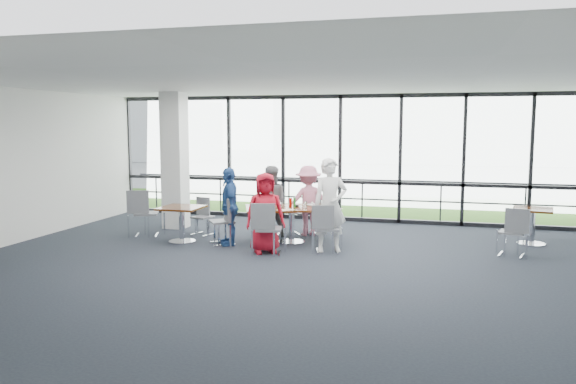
% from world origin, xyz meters
% --- Properties ---
extents(floor, '(12.00, 10.00, 0.02)m').
position_xyz_m(floor, '(0.00, 0.00, -0.01)').
color(floor, '#1E222D').
rests_on(floor, ground).
extents(ceiling, '(12.00, 10.00, 0.04)m').
position_xyz_m(ceiling, '(0.00, 0.00, 3.20)').
color(ceiling, silver).
rests_on(ceiling, ground).
extents(wall_front, '(12.00, 0.10, 3.20)m').
position_xyz_m(wall_front, '(0.00, -5.00, 1.60)').
color(wall_front, silver).
rests_on(wall_front, ground).
extents(curtain_wall_back, '(12.00, 0.10, 3.20)m').
position_xyz_m(curtain_wall_back, '(0.00, 5.00, 1.60)').
color(curtain_wall_back, white).
rests_on(curtain_wall_back, ground).
extents(structural_column, '(0.50, 0.50, 3.20)m').
position_xyz_m(structural_column, '(-3.60, 3.00, 1.60)').
color(structural_column, silver).
rests_on(structural_column, ground).
extents(apron, '(80.00, 70.00, 0.02)m').
position_xyz_m(apron, '(0.00, 10.00, -0.02)').
color(apron, gray).
rests_on(apron, ground).
extents(grass_strip, '(80.00, 5.00, 0.01)m').
position_xyz_m(grass_strip, '(0.00, 8.00, 0.01)').
color(grass_strip, '#2E5B18').
rests_on(grass_strip, ground).
extents(hangar_main, '(24.00, 10.00, 6.00)m').
position_xyz_m(hangar_main, '(4.00, 32.00, 3.00)').
color(hangar_main, '#BBBEC2').
rests_on(hangar_main, ground).
extents(hangar_aux, '(10.00, 6.00, 4.00)m').
position_xyz_m(hangar_aux, '(-18.00, 28.00, 2.00)').
color(hangar_aux, '#BBBEC2').
rests_on(hangar_aux, ground).
extents(guard_rail, '(12.00, 0.06, 0.06)m').
position_xyz_m(guard_rail, '(0.00, 5.60, 0.50)').
color(guard_rail, '#2D2D33').
rests_on(guard_rail, ground).
extents(main_table, '(2.14, 1.65, 0.75)m').
position_xyz_m(main_table, '(-0.49, 2.06, 0.62)').
color(main_table, '#391B0B').
rests_on(main_table, ground).
extents(side_table_left, '(0.84, 0.84, 0.75)m').
position_xyz_m(side_table_left, '(-2.72, 1.50, 0.63)').
color(side_table_left, '#391B0B').
rests_on(side_table_left, ground).
extents(side_table_right, '(0.87, 0.87, 0.75)m').
position_xyz_m(side_table_right, '(4.31, 3.16, 0.61)').
color(side_table_right, '#391B0B').
rests_on(side_table_right, ground).
extents(diner_near_left, '(0.90, 0.78, 1.54)m').
position_xyz_m(diner_near_left, '(-0.75, 1.05, 0.77)').
color(diner_near_left, '#AF1021').
rests_on(diner_near_left, ground).
extents(diner_near_right, '(0.80, 0.70, 1.81)m').
position_xyz_m(diner_near_right, '(0.43, 1.47, 0.91)').
color(diner_near_right, white).
rests_on(diner_near_right, ground).
extents(diner_far_left, '(0.86, 0.68, 1.56)m').
position_xyz_m(diner_far_left, '(-1.14, 2.64, 0.78)').
color(diner_far_left, slate).
rests_on(diner_far_left, ground).
extents(diner_far_right, '(1.13, 0.93, 1.55)m').
position_xyz_m(diner_far_right, '(-0.34, 2.91, 0.78)').
color(diner_far_right, '#CA738C').
rests_on(diner_far_right, ground).
extents(diner_end, '(0.87, 1.06, 1.59)m').
position_xyz_m(diner_end, '(-1.67, 1.53, 0.79)').
color(diner_end, '#254A89').
rests_on(diner_end, ground).
extents(chair_main_nl, '(0.57, 0.57, 0.98)m').
position_xyz_m(chair_main_nl, '(-0.64, 0.91, 0.49)').
color(chair_main_nl, slate).
rests_on(chair_main_nl, ground).
extents(chair_main_nr, '(0.54, 0.54, 0.91)m').
position_xyz_m(chair_main_nr, '(0.39, 1.40, 0.46)').
color(chair_main_nr, slate).
rests_on(chair_main_nr, ground).
extents(chair_main_fl, '(0.51, 0.51, 0.91)m').
position_xyz_m(chair_main_fl, '(-1.18, 2.75, 0.45)').
color(chair_main_fl, slate).
rests_on(chair_main_fl, ground).
extents(chair_main_fr, '(0.64, 0.64, 0.95)m').
position_xyz_m(chair_main_fr, '(-0.45, 3.09, 0.48)').
color(chair_main_fr, slate).
rests_on(chair_main_fr, ground).
extents(chair_main_end, '(0.65, 0.65, 0.95)m').
position_xyz_m(chair_main_end, '(-1.84, 1.52, 0.47)').
color(chair_main_end, slate).
rests_on(chair_main_end, ground).
extents(chair_spare_la, '(0.64, 0.64, 1.01)m').
position_xyz_m(chair_spare_la, '(-3.77, 1.90, 0.50)').
color(chair_spare_la, slate).
rests_on(chair_spare_la, ground).
extents(chair_spare_lb, '(0.49, 0.49, 0.80)m').
position_xyz_m(chair_spare_lb, '(-2.62, 2.33, 0.40)').
color(chair_spare_lb, slate).
rests_on(chair_spare_lb, ground).
extents(chair_spare_r, '(0.54, 0.54, 0.90)m').
position_xyz_m(chair_spare_r, '(3.79, 1.97, 0.45)').
color(chair_spare_r, slate).
rests_on(chair_spare_r, ground).
extents(plate_nl, '(0.27, 0.27, 0.01)m').
position_xyz_m(plate_nl, '(-0.88, 1.59, 0.76)').
color(plate_nl, white).
rests_on(plate_nl, main_table).
extents(plate_nr, '(0.24, 0.24, 0.01)m').
position_xyz_m(plate_nr, '(0.15, 1.95, 0.76)').
color(plate_nr, white).
rests_on(plate_nr, main_table).
extents(plate_fl, '(0.28, 0.28, 0.01)m').
position_xyz_m(plate_fl, '(-1.11, 2.22, 0.76)').
color(plate_fl, white).
rests_on(plate_fl, main_table).
extents(plate_fr, '(0.24, 0.24, 0.01)m').
position_xyz_m(plate_fr, '(-0.15, 2.50, 0.76)').
color(plate_fr, white).
rests_on(plate_fr, main_table).
extents(plate_end, '(0.26, 0.26, 0.01)m').
position_xyz_m(plate_end, '(-1.19, 1.73, 0.76)').
color(plate_end, white).
rests_on(plate_end, main_table).
extents(tumbler_a, '(0.07, 0.07, 0.14)m').
position_xyz_m(tumbler_a, '(-0.65, 1.80, 0.82)').
color(tumbler_a, white).
rests_on(tumbler_a, main_table).
extents(tumbler_b, '(0.07, 0.07, 0.14)m').
position_xyz_m(tumbler_b, '(-0.19, 1.97, 0.82)').
color(tumbler_b, white).
rests_on(tumbler_b, main_table).
extents(tumbler_c, '(0.07, 0.07, 0.15)m').
position_xyz_m(tumbler_c, '(-0.60, 2.32, 0.82)').
color(tumbler_c, white).
rests_on(tumbler_c, main_table).
extents(tumbler_d, '(0.08, 0.08, 0.15)m').
position_xyz_m(tumbler_d, '(-1.04, 1.74, 0.83)').
color(tumbler_d, white).
rests_on(tumbler_d, main_table).
extents(menu_a, '(0.37, 0.39, 0.00)m').
position_xyz_m(menu_a, '(-0.51, 1.64, 0.75)').
color(menu_a, white).
rests_on(menu_a, main_table).
extents(menu_b, '(0.33, 0.27, 0.00)m').
position_xyz_m(menu_b, '(0.41, 2.04, 0.75)').
color(menu_b, white).
rests_on(menu_b, main_table).
extents(menu_c, '(0.31, 0.33, 0.00)m').
position_xyz_m(menu_c, '(-0.49, 2.44, 0.75)').
color(menu_c, white).
rests_on(menu_c, main_table).
extents(condiment_caddy, '(0.10, 0.07, 0.04)m').
position_xyz_m(condiment_caddy, '(-0.42, 2.12, 0.77)').
color(condiment_caddy, black).
rests_on(condiment_caddy, main_table).
extents(ketchup_bottle, '(0.06, 0.06, 0.18)m').
position_xyz_m(ketchup_bottle, '(-0.54, 2.13, 0.84)').
color(ketchup_bottle, '#B80900').
rests_on(ketchup_bottle, main_table).
extents(green_bottle, '(0.05, 0.05, 0.20)m').
position_xyz_m(green_bottle, '(-0.44, 2.07, 0.85)').
color(green_bottle, '#227424').
rests_on(green_bottle, main_table).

